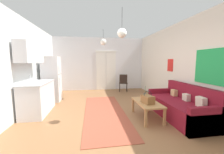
# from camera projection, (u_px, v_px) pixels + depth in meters

# --- Properties ---
(ground_plane) EXTENTS (5.26, 8.09, 0.10)m
(ground_plane) POSITION_uv_depth(u_px,v_px,m) (109.00, 120.00, 3.56)
(ground_plane) COLOR #8E603D
(wall_back) EXTENTS (4.86, 0.13, 2.74)m
(wall_back) POSITION_uv_depth(u_px,v_px,m) (100.00, 64.00, 7.13)
(wall_back) COLOR silver
(wall_back) RESTS_ON ground_plane
(wall_right) EXTENTS (0.12, 7.69, 2.74)m
(wall_right) POSITION_uv_depth(u_px,v_px,m) (193.00, 66.00, 3.76)
(wall_right) COLOR silver
(wall_right) RESTS_ON ground_plane
(wall_left) EXTENTS (0.12, 7.69, 2.74)m
(wall_left) POSITION_uv_depth(u_px,v_px,m) (5.00, 67.00, 3.04)
(wall_left) COLOR silver
(wall_left) RESTS_ON ground_plane
(area_rug) EXTENTS (1.15, 3.35, 0.01)m
(area_rug) POSITION_uv_depth(u_px,v_px,m) (105.00, 112.00, 4.00)
(area_rug) COLOR #9E4733
(area_rug) RESTS_ON ground_plane
(couch) EXTENTS (0.84, 1.91, 0.88)m
(couch) POSITION_uv_depth(u_px,v_px,m) (181.00, 107.00, 3.58)
(couch) COLOR maroon
(couch) RESTS_ON ground_plane
(coffee_table) EXTENTS (0.54, 1.01, 0.44)m
(coffee_table) POSITION_uv_depth(u_px,v_px,m) (147.00, 104.00, 3.53)
(coffee_table) COLOR #B27F4C
(coffee_table) RESTS_ON ground_plane
(bamboo_vase) EXTENTS (0.10, 0.10, 0.39)m
(bamboo_vase) POSITION_uv_depth(u_px,v_px,m) (145.00, 97.00, 3.68)
(bamboo_vase) COLOR #2D2D33
(bamboo_vase) RESTS_ON coffee_table
(handbag) EXTENTS (0.28, 0.36, 0.32)m
(handbag) POSITION_uv_depth(u_px,v_px,m) (148.00, 99.00, 3.39)
(handbag) COLOR brown
(handbag) RESTS_ON coffee_table
(refrigerator) EXTENTS (0.61, 0.58, 1.68)m
(refrigerator) POSITION_uv_depth(u_px,v_px,m) (52.00, 79.00, 5.04)
(refrigerator) COLOR white
(refrigerator) RESTS_ON ground_plane
(kitchen_counter) EXTENTS (0.61, 1.30, 2.02)m
(kitchen_counter) POSITION_uv_depth(u_px,v_px,m) (36.00, 87.00, 3.85)
(kitchen_counter) COLOR silver
(kitchen_counter) RESTS_ON ground_plane
(accent_chair) EXTENTS (0.50, 0.49, 0.87)m
(accent_chair) POSITION_uv_depth(u_px,v_px,m) (123.00, 82.00, 6.69)
(accent_chair) COLOR black
(accent_chair) RESTS_ON ground_plane
(pendant_lamp_near) EXTENTS (0.22, 0.22, 0.69)m
(pendant_lamp_near) POSITION_uv_depth(u_px,v_px,m) (122.00, 33.00, 3.14)
(pendant_lamp_near) COLOR black
(pendant_lamp_far) EXTENTS (0.25, 0.25, 0.61)m
(pendant_lamp_far) POSITION_uv_depth(u_px,v_px,m) (103.00, 42.00, 5.21)
(pendant_lamp_far) COLOR black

